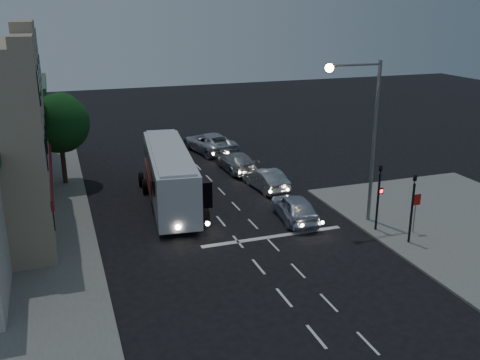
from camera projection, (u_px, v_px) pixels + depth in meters
name	position (u px, v px, depth m)	size (l,w,h in m)	color
ground	(251.00, 258.00, 26.31)	(120.00, 120.00, 0.00)	black
road_markings	(252.00, 229.00, 29.69)	(8.00, 30.55, 0.01)	silver
tour_bus	(169.00, 174.00, 33.14)	(3.60, 11.59, 3.49)	silver
car_suv	(294.00, 208.00, 30.77)	(1.80, 4.48, 1.53)	silver
car_sedan_a	(266.00, 179.00, 35.96)	(1.53, 4.39, 1.44)	#B7B7B7
car_sedan_b	(236.00, 162.00, 40.03)	(1.99, 4.88, 1.42)	#AAAAAA
car_sedan_c	(210.00, 142.00, 45.24)	(2.73, 5.93, 1.65)	silver
traffic_signal_main	(379.00, 190.00, 28.65)	(0.25, 0.35, 4.10)	black
traffic_signal_side	(413.00, 200.00, 27.10)	(0.18, 0.15, 4.10)	black
regulatory_sign	(416.00, 207.00, 28.53)	(0.45, 0.12, 2.20)	slate
streetlight	(365.00, 124.00, 28.82)	(3.32, 0.44, 9.00)	slate
street_tree	(59.00, 121.00, 35.82)	(4.00, 4.00, 6.20)	black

